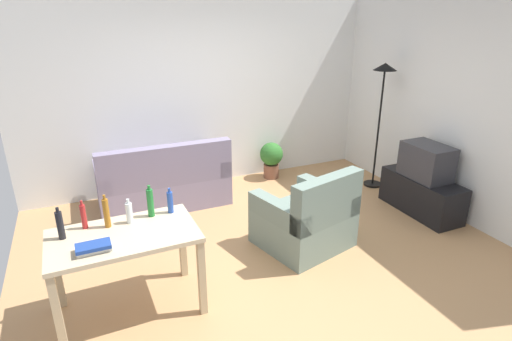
{
  "coord_description": "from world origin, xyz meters",
  "views": [
    {
      "loc": [
        -1.69,
        -3.6,
        2.49
      ],
      "look_at": [
        0.1,
        0.5,
        0.75
      ],
      "focal_mm": 29.13,
      "sensor_mm": 36.0,
      "label": 1
    }
  ],
  "objects": [
    {
      "name": "ground_plane",
      "position": [
        0.0,
        0.0,
        -0.01
      ],
      "size": [
        5.2,
        4.4,
        0.02
      ],
      "primitive_type": "cube",
      "color": "tan"
    },
    {
      "name": "wall_rear",
      "position": [
        0.0,
        2.2,
        1.35
      ],
      "size": [
        5.2,
        0.1,
        2.7
      ],
      "primitive_type": "cube",
      "color": "white",
      "rests_on": "ground_plane"
    },
    {
      "name": "wall_right",
      "position": [
        2.6,
        0.0,
        1.35
      ],
      "size": [
        0.1,
        4.4,
        2.7
      ],
      "primitive_type": "cube",
      "color": "silver",
      "rests_on": "ground_plane"
    },
    {
      "name": "couch",
      "position": [
        -0.77,
        1.59,
        0.31
      ],
      "size": [
        1.68,
        0.84,
        0.92
      ],
      "rotation": [
        0.0,
        0.0,
        3.14
      ],
      "color": "gray",
      "rests_on": "ground_plane"
    },
    {
      "name": "tv_stand",
      "position": [
        2.25,
        0.04,
        0.24
      ],
      "size": [
        0.44,
        1.1,
        0.48
      ],
      "rotation": [
        0.0,
        0.0,
        1.57
      ],
      "color": "black",
      "rests_on": "ground_plane"
    },
    {
      "name": "tv",
      "position": [
        2.25,
        0.04,
        0.7
      ],
      "size": [
        0.41,
        0.6,
        0.44
      ],
      "rotation": [
        0.0,
        0.0,
        1.57
      ],
      "color": "#2D2D33",
      "rests_on": "tv_stand"
    },
    {
      "name": "torchiere_lamp",
      "position": [
        2.25,
        1.0,
        1.41
      ],
      "size": [
        0.32,
        0.32,
        1.81
      ],
      "color": "black",
      "rests_on": "ground_plane"
    },
    {
      "name": "desk",
      "position": [
        -1.5,
        -0.41,
        0.65
      ],
      "size": [
        1.21,
        0.72,
        0.76
      ],
      "rotation": [
        0.0,
        0.0,
        0.02
      ],
      "color": "#C6B28E",
      "rests_on": "ground_plane"
    },
    {
      "name": "potted_plant",
      "position": [
        0.98,
        1.9,
        0.33
      ],
      "size": [
        0.36,
        0.36,
        0.57
      ],
      "color": "brown",
      "rests_on": "ground_plane"
    },
    {
      "name": "armchair",
      "position": [
        0.45,
        -0.09,
        0.32
      ],
      "size": [
        1.08,
        1.04,
        0.92
      ],
      "rotation": [
        0.0,
        0.0,
        3.4
      ],
      "color": "slate",
      "rests_on": "ground_plane"
    },
    {
      "name": "bottle_dark",
      "position": [
        -1.95,
        -0.29,
        0.88
      ],
      "size": [
        0.05,
        0.05,
        0.28
      ],
      "color": "black",
      "rests_on": "desk"
    },
    {
      "name": "bottle_red",
      "position": [
        -1.78,
        -0.18,
        0.87
      ],
      "size": [
        0.05,
        0.05,
        0.25
      ],
      "color": "#AD2323",
      "rests_on": "desk"
    },
    {
      "name": "bottle_amber",
      "position": [
        -1.6,
        -0.23,
        0.89
      ],
      "size": [
        0.05,
        0.05,
        0.3
      ],
      "color": "#9E6019",
      "rests_on": "desk"
    },
    {
      "name": "bottle_clear",
      "position": [
        -1.41,
        -0.23,
        0.86
      ],
      "size": [
        0.06,
        0.06,
        0.22
      ],
      "color": "silver",
      "rests_on": "desk"
    },
    {
      "name": "bottle_green",
      "position": [
        -1.22,
        -0.18,
        0.89
      ],
      "size": [
        0.06,
        0.06,
        0.3
      ],
      "color": "#1E722D",
      "rests_on": "desk"
    },
    {
      "name": "bottle_blue",
      "position": [
        -1.05,
        -0.18,
        0.86
      ],
      "size": [
        0.05,
        0.05,
        0.24
      ],
      "color": "#2347A3",
      "rests_on": "desk"
    },
    {
      "name": "book_stack",
      "position": [
        -1.73,
        -0.59,
        0.79
      ],
      "size": [
        0.26,
        0.15,
        0.06
      ],
      "color": "beige",
      "rests_on": "desk"
    }
  ]
}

